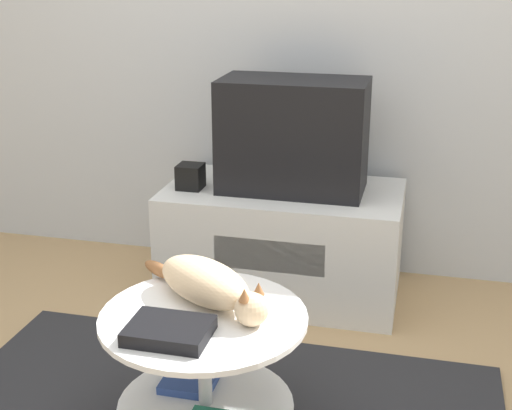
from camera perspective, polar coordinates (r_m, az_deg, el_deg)
wall_back at (r=3.43m, az=3.45°, el=15.95°), size 8.00×0.05×2.60m
tv_stand at (r=3.29m, az=2.15°, el=-2.93°), size 1.06×0.59×0.51m
tv at (r=3.13m, az=2.97°, el=5.56°), size 0.63×0.34×0.49m
speaker at (r=3.21m, az=-5.27°, el=2.29°), size 0.11×0.11×0.11m
coffee_table at (r=2.28m, az=-4.19°, el=-12.36°), size 0.64×0.64×0.45m
dvd_box at (r=2.08m, az=-6.97°, el=-9.96°), size 0.24×0.18×0.04m
cat at (r=2.24m, az=-3.83°, el=-6.34°), size 0.51×0.36×0.14m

